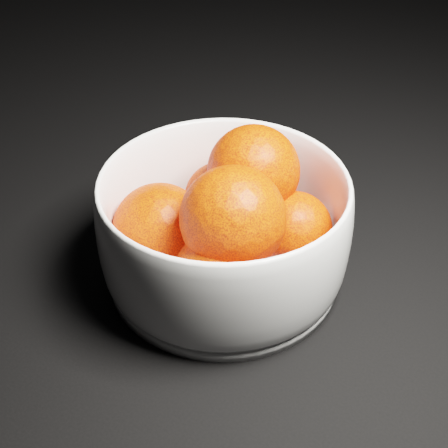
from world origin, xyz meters
The scene contains 3 objects.
ground centered at (0.00, 0.00, 0.00)m, with size 3.00×3.00×0.00m, color black.
bowl centered at (0.22, -0.25, 0.05)m, with size 0.21×0.21×0.10m.
orange_pile centered at (0.22, -0.25, 0.06)m, with size 0.16×0.16×0.12m.
Camera 1 is at (0.46, -0.58, 0.37)m, focal length 50.00 mm.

